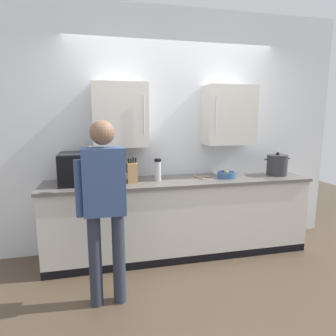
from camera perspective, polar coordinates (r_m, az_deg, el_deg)
The scene contains 10 objects.
ground_plane at distance 3.12m, azimuth 5.59°, elevation -21.35°, with size 9.13×9.13×0.00m, color #4C3D2D.
back_wall_tiled at distance 3.61m, azimuth 1.03°, elevation 7.65°, with size 4.30×0.44×2.88m.
counter_unit at distance 3.50m, azimuth 2.25°, elevation -9.55°, with size 3.07×0.62×0.91m.
microwave_oven at distance 3.27m, azimuth -16.14°, elevation -0.05°, with size 0.55×0.41×0.34m.
thermos_flask at distance 3.29m, azimuth -2.01°, elevation -0.33°, with size 0.08×0.08×0.25m.
fruit_bowl at distance 3.54m, azimuth 11.39°, elevation -1.18°, with size 0.22×0.22×0.10m.
knife_block at distance 3.25m, azimuth -7.03°, elevation -0.85°, with size 0.11×0.15×0.28m.
stock_pot at distance 3.86m, azimuth 20.55°, elevation 0.58°, with size 0.35×0.25×0.28m.
wooden_spoon at distance 3.50m, azimuth 7.01°, elevation -1.75°, with size 0.20×0.20×0.02m.
person_figure at distance 2.49m, azimuth -12.39°, elevation -5.76°, with size 0.44×0.61×1.60m.
Camera 1 is at (-0.87, -2.52, 1.62)m, focal length 31.15 mm.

